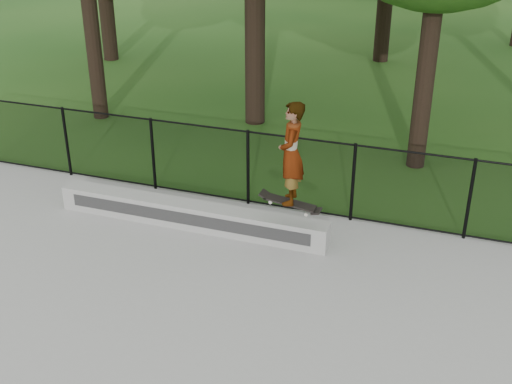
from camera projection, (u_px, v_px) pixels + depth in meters
grind_ledge at (190, 215)px, 11.46m from camera, size 5.07×0.40×0.45m
skater_airborne at (291, 155)px, 9.96m from camera, size 0.84×0.67×1.82m
chainlink_fence at (248, 168)px, 12.05m from camera, size 16.06×0.06×1.50m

